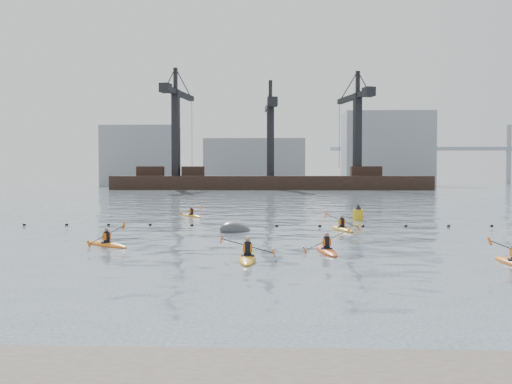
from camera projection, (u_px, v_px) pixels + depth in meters
ground at (246, 303)px, 15.54m from camera, size 400.00×400.00×0.00m
float_line at (255, 226)px, 38.07m from camera, size 33.24×0.73×0.24m
barge_pier at (269, 181)px, 125.35m from camera, size 72.00×19.30×29.50m
skyline at (279, 155)px, 165.25m from camera, size 141.00×28.00×22.00m
kayaker_0 at (327, 250)px, 25.51m from camera, size 2.30×3.37×1.30m
kayaker_1 at (248, 257)px, 23.27m from camera, size 2.39×3.52×1.22m
kayaker_2 at (107, 244)px, 27.80m from camera, size 2.99×2.57×1.23m
kayaker_3 at (342, 228)px, 35.53m from camera, size 2.38×3.56×1.34m
kayaker_5 at (191, 215)px, 46.57m from camera, size 2.40×2.81×1.04m
mooring_buoy at (236, 231)px, 34.61m from camera, size 2.84×2.75×1.65m
nav_buoy at (358, 215)px, 42.68m from camera, size 0.80×0.80×1.47m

